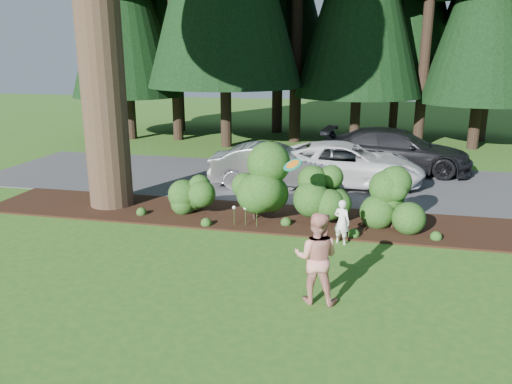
{
  "coord_description": "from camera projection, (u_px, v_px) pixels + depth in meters",
  "views": [
    {
      "loc": [
        2.66,
        -9.43,
        4.34
      ],
      "look_at": [
        0.24,
        1.24,
        1.3
      ],
      "focal_mm": 35.0,
      "sensor_mm": 36.0,
      "label": 1
    }
  ],
  "objects": [
    {
      "name": "lily_cluster",
      "position": [
        245.0,
        209.0,
        12.78
      ],
      "size": [
        0.69,
        0.09,
        0.57
      ],
      "color": "#1C4013",
      "rests_on": "ground"
    },
    {
      "name": "frisbee",
      "position": [
        293.0,
        165.0,
        11.5
      ],
      "size": [
        0.49,
        0.44,
        0.34
      ],
      "color": "#167A62",
      "rests_on": "ground"
    },
    {
      "name": "mulch_bed",
      "position": [
        263.0,
        217.0,
        13.64
      ],
      "size": [
        16.0,
        2.5,
        0.05
      ],
      "primitive_type": "cube",
      "color": "black",
      "rests_on": "ground"
    },
    {
      "name": "ground",
      "position": [
        232.0,
        265.0,
        10.59
      ],
      "size": [
        80.0,
        80.0,
        0.0
      ],
      "primitive_type": "plane",
      "color": "#275A19",
      "rests_on": "ground"
    },
    {
      "name": "driveway",
      "position": [
        288.0,
        180.0,
        17.64
      ],
      "size": [
        22.0,
        6.0,
        0.03
      ],
      "primitive_type": "cube",
      "color": "#38383A",
      "rests_on": "ground"
    },
    {
      "name": "car_white_suv",
      "position": [
        345.0,
        164.0,
        16.8
      ],
      "size": [
        5.27,
        2.56,
        1.44
      ],
      "primitive_type": "imported",
      "rotation": [
        0.0,
        0.0,
        1.6
      ],
      "color": "silver",
      "rests_on": "driveway"
    },
    {
      "name": "car_dark_suv",
      "position": [
        396.0,
        150.0,
        18.79
      ],
      "size": [
        5.69,
        2.8,
        1.59
      ],
      "primitive_type": "imported",
      "rotation": [
        0.0,
        0.0,
        1.46
      ],
      "color": "black",
      "rests_on": "driveway"
    },
    {
      "name": "car_silver_wagon",
      "position": [
        274.0,
        166.0,
        16.64
      ],
      "size": [
        4.4,
        1.88,
        1.41
      ],
      "primitive_type": "imported",
      "rotation": [
        0.0,
        0.0,
        1.66
      ],
      "color": "#B4B4B9",
      "rests_on": "driveway"
    },
    {
      "name": "adult",
      "position": [
        316.0,
        258.0,
        8.86
      ],
      "size": [
        0.84,
        0.67,
        1.69
      ],
      "primitive_type": "imported",
      "rotation": [
        0.0,
        0.0,
        3.11
      ],
      "color": "red",
      "rests_on": "ground"
    },
    {
      "name": "child",
      "position": [
        342.0,
        222.0,
        11.68
      ],
      "size": [
        0.46,
        0.4,
        1.08
      ],
      "primitive_type": "imported",
      "rotation": [
        0.0,
        0.0,
        2.72
      ],
      "color": "white",
      "rests_on": "ground"
    },
    {
      "name": "shrub_row",
      "position": [
        291.0,
        192.0,
        13.16
      ],
      "size": [
        6.53,
        1.6,
        1.61
      ],
      "color": "#1C4013",
      "rests_on": "ground"
    }
  ]
}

